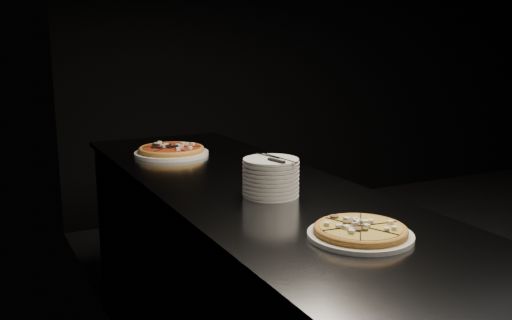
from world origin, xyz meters
name	(u,v)px	position (x,y,z in m)	size (l,w,h in m)	color
wall_left	(152,59)	(-2.50, 0.00, 1.40)	(0.02, 5.00, 2.80)	black
wall_back	(337,47)	(0.00, 2.50, 1.40)	(5.00, 0.02, 2.80)	black
counter	(250,295)	(-2.13, 0.00, 0.46)	(0.74, 2.44, 0.92)	#5B5D62
pizza_mushroom	(360,231)	(-2.13, -0.69, 0.94)	(0.30, 0.30, 0.03)	silver
pizza_tomato	(172,151)	(-2.22, 0.68, 0.94)	(0.41, 0.41, 0.04)	silver
plate_stack	(271,177)	(-2.14, -0.18, 0.99)	(0.20, 0.20, 0.13)	silver
cutlery	(275,159)	(-2.13, -0.19, 1.06)	(0.07, 0.21, 0.01)	silver
ramekin	(262,168)	(-2.05, 0.06, 0.96)	(0.09, 0.09, 0.08)	silver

